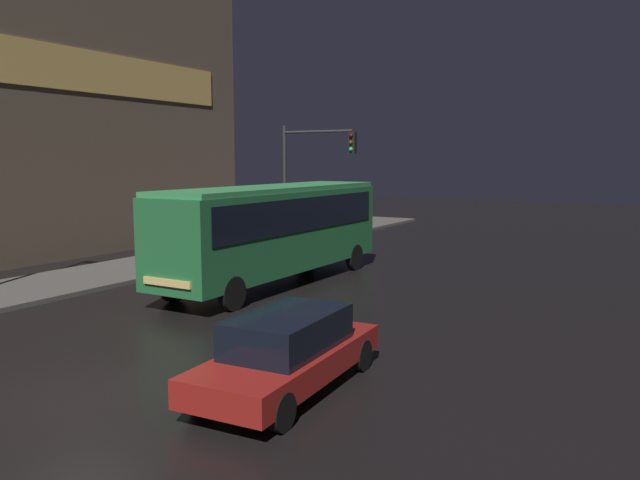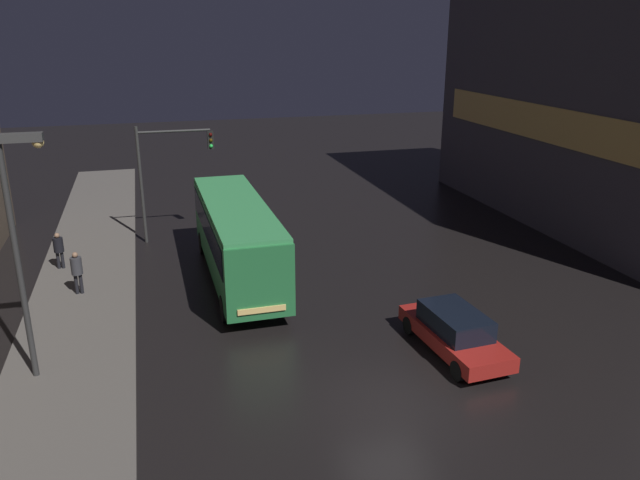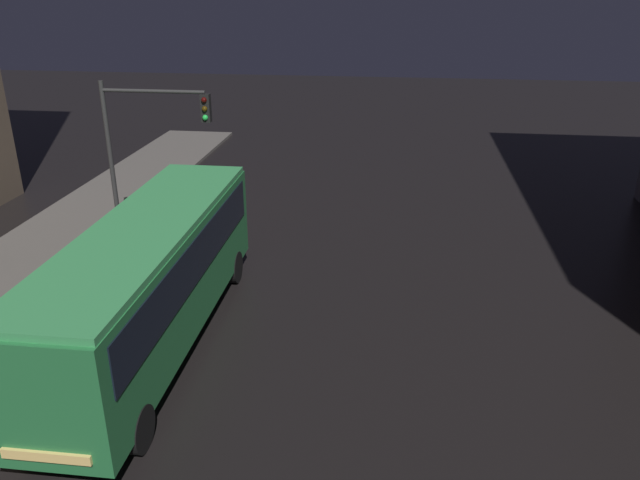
{
  "view_description": "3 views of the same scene",
  "coord_description": "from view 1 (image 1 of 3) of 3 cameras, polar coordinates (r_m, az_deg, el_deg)",
  "views": [
    {
      "loc": [
        9.39,
        -7.14,
        4.29
      ],
      "look_at": [
        -1.2,
        10.85,
        1.59
      ],
      "focal_mm": 35.0,
      "sensor_mm": 36.0,
      "label": 1
    },
    {
      "loc": [
        -6.12,
        -14.32,
        10.21
      ],
      "look_at": [
        0.64,
        9.59,
        1.75
      ],
      "focal_mm": 35.0,
      "sensor_mm": 36.0,
      "label": 2
    },
    {
      "loc": [
        3.29,
        -2.91,
        8.82
      ],
      "look_at": [
        1.03,
        14.34,
        1.55
      ],
      "focal_mm": 35.0,
      "sensor_mm": 36.0,
      "label": 3
    }
  ],
  "objects": [
    {
      "name": "ground_plane",
      "position": [
        12.55,
        -21.46,
        -13.15
      ],
      "size": [
        120.0,
        120.0,
        0.0
      ],
      "primitive_type": "plane",
      "color": "black"
    },
    {
      "name": "traffic_light_main",
      "position": [
        27.82,
        -0.98,
        6.73
      ],
      "size": [
        3.7,
        0.35,
        5.8
      ],
      "color": "#2D2D2D",
      "rests_on": "ground"
    },
    {
      "name": "pedestrian_near",
      "position": [
        25.66,
        -16.05,
        0.2
      ],
      "size": [
        0.55,
        0.55,
        1.75
      ],
      "rotation": [
        0.0,
        0.0,
        1.9
      ],
      "color": "black",
      "rests_on": "sidewalk_left"
    },
    {
      "name": "bus_near",
      "position": [
        21.46,
        -4.13,
        1.46
      ],
      "size": [
        2.55,
        10.57,
        3.39
      ],
      "rotation": [
        0.0,
        0.0,
        3.15
      ],
      "color": "#236B38",
      "rests_on": "ground"
    },
    {
      "name": "sidewalk_left",
      "position": [
        25.49,
        -16.32,
        -2.45
      ],
      "size": [
        4.0,
        48.0,
        0.15
      ],
      "color": "#56514C",
      "rests_on": "ground"
    },
    {
      "name": "pedestrian_mid",
      "position": [
        28.6,
        -12.85,
        0.85
      ],
      "size": [
        0.51,
        0.51,
        1.63
      ],
      "rotation": [
        0.0,
        0.0,
        2.92
      ],
      "color": "black",
      "rests_on": "sidewalk_left"
    },
    {
      "name": "car_taxi",
      "position": [
        11.8,
        -2.94,
        -10.07
      ],
      "size": [
        2.05,
        4.74,
        1.48
      ],
      "rotation": [
        0.0,
        0.0,
        3.2
      ],
      "color": "maroon",
      "rests_on": "ground"
    }
  ]
}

